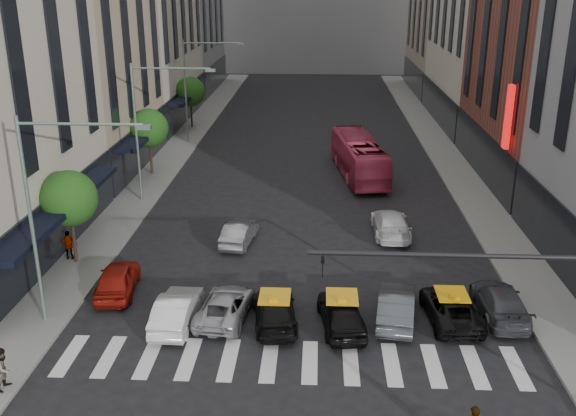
# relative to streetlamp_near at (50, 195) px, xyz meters

# --- Properties ---
(ground) EXTENTS (160.00, 160.00, 0.00)m
(ground) POSITION_rel_streetlamp_near_xyz_m (10.04, -4.00, -5.90)
(ground) COLOR black
(ground) RESTS_ON ground
(sidewalk_left) EXTENTS (3.00, 96.00, 0.15)m
(sidewalk_left) POSITION_rel_streetlamp_near_xyz_m (-1.46, 26.00, -5.83)
(sidewalk_left) COLOR slate
(sidewalk_left) RESTS_ON ground
(sidewalk_right) EXTENTS (3.00, 96.00, 0.15)m
(sidewalk_right) POSITION_rel_streetlamp_near_xyz_m (21.54, 26.00, -5.83)
(sidewalk_right) COLOR slate
(sidewalk_right) RESTS_ON ground
(building_left_b) EXTENTS (8.00, 16.00, 24.00)m
(building_left_b) POSITION_rel_streetlamp_near_xyz_m (-6.96, 24.00, 6.10)
(building_left_b) COLOR tan
(building_left_b) RESTS_ON ground
(tree_near) EXTENTS (2.88, 2.88, 4.95)m
(tree_near) POSITION_rel_streetlamp_near_xyz_m (-1.76, 6.00, -2.25)
(tree_near) COLOR black
(tree_near) RESTS_ON sidewalk_left
(tree_mid) EXTENTS (2.88, 2.88, 4.95)m
(tree_mid) POSITION_rel_streetlamp_near_xyz_m (-1.76, 22.00, -2.25)
(tree_mid) COLOR black
(tree_mid) RESTS_ON sidewalk_left
(tree_far) EXTENTS (2.88, 2.88, 4.95)m
(tree_far) POSITION_rel_streetlamp_near_xyz_m (-1.76, 38.00, -2.25)
(tree_far) COLOR black
(tree_far) RESTS_ON sidewalk_left
(streetlamp_near) EXTENTS (5.38, 0.25, 9.00)m
(streetlamp_near) POSITION_rel_streetlamp_near_xyz_m (0.00, 0.00, 0.00)
(streetlamp_near) COLOR gray
(streetlamp_near) RESTS_ON sidewalk_left
(streetlamp_mid) EXTENTS (5.38, 0.25, 9.00)m
(streetlamp_mid) POSITION_rel_streetlamp_near_xyz_m (0.00, 16.00, 0.00)
(streetlamp_mid) COLOR gray
(streetlamp_mid) RESTS_ON sidewalk_left
(streetlamp_far) EXTENTS (5.38, 0.25, 9.00)m
(streetlamp_far) POSITION_rel_streetlamp_near_xyz_m (0.00, 32.00, 0.00)
(streetlamp_far) COLOR gray
(streetlamp_far) RESTS_ON sidewalk_left
(traffic_signal) EXTENTS (10.10, 0.20, 6.00)m
(traffic_signal) POSITION_rel_streetlamp_near_xyz_m (17.74, -5.00, -1.43)
(traffic_signal) COLOR black
(traffic_signal) RESTS_ON ground
(liberty_sign) EXTENTS (0.30, 0.70, 4.00)m
(liberty_sign) POSITION_rel_streetlamp_near_xyz_m (22.64, 16.00, 0.10)
(liberty_sign) COLOR red
(liberty_sign) RESTS_ON ground
(car_red) EXTENTS (2.18, 4.42, 1.45)m
(car_red) POSITION_rel_streetlamp_near_xyz_m (1.39, 2.93, -5.18)
(car_red) COLOR maroon
(car_red) RESTS_ON ground
(car_white_front) EXTENTS (1.63, 4.34, 1.41)m
(car_white_front) POSITION_rel_streetlamp_near_xyz_m (4.84, 0.15, -5.20)
(car_white_front) COLOR silver
(car_white_front) RESTS_ON ground
(car_silver) EXTENTS (2.53, 4.59, 1.22)m
(car_silver) POSITION_rel_streetlamp_near_xyz_m (6.85, 0.79, -5.30)
(car_silver) COLOR #A6A7AC
(car_silver) RESTS_ON ground
(taxi_left) EXTENTS (2.35, 4.62, 1.28)m
(taxi_left) POSITION_rel_streetlamp_near_xyz_m (9.07, 0.41, -5.26)
(taxi_left) COLOR black
(taxi_left) RESTS_ON ground
(taxi_center) EXTENTS (2.29, 4.48, 1.46)m
(taxi_center) POSITION_rel_streetlamp_near_xyz_m (11.94, 0.21, -5.17)
(taxi_center) COLOR black
(taxi_center) RESTS_ON ground
(car_grey_mid) EXTENTS (2.12, 4.54, 1.44)m
(car_grey_mid) POSITION_rel_streetlamp_near_xyz_m (14.34, 0.95, -5.18)
(car_grey_mid) COLOR #3D4045
(car_grey_mid) RESTS_ON ground
(taxi_right) EXTENTS (2.39, 4.65, 1.25)m
(taxi_right) POSITION_rel_streetlamp_near_xyz_m (16.74, 1.07, -5.28)
(taxi_right) COLOR black
(taxi_right) RESTS_ON ground
(car_grey_curb) EXTENTS (1.98, 4.76, 1.38)m
(car_grey_curb) POSITION_rel_streetlamp_near_xyz_m (19.00, 1.58, -5.22)
(car_grey_curb) COLOR #3C3E43
(car_grey_curb) RESTS_ON ground
(car_row2_left) EXTENTS (1.89, 4.12, 1.31)m
(car_row2_left) POSITION_rel_streetlamp_near_xyz_m (6.45, 9.21, -5.25)
(car_row2_left) COLOR gray
(car_row2_left) RESTS_ON ground
(car_row2_right) EXTENTS (2.06, 4.95, 1.43)m
(car_row2_right) POSITION_rel_streetlamp_near_xyz_m (15.11, 10.91, -5.19)
(car_row2_right) COLOR white
(car_row2_right) RESTS_ON ground
(bus) EXTENTS (3.99, 11.01, 3.00)m
(bus) POSITION_rel_streetlamp_near_xyz_m (13.87, 22.58, -4.40)
(bus) COLOR #C83A5A
(bus) RESTS_ON ground
(rider) EXTENTS (0.66, 0.49, 1.65)m
(rider) POSITION_rel_streetlamp_near_xyz_m (15.76, -7.52, -4.11)
(rider) COLOR gray
(rider) RESTS_ON motorcycle
(pedestrian_near) EXTENTS (0.73, 0.88, 1.63)m
(pedestrian_near) POSITION_rel_streetlamp_near_xyz_m (-0.36, -4.89, -4.94)
(pedestrian_near) COLOR gray
(pedestrian_near) RESTS_ON sidewalk_left
(pedestrian_far) EXTENTS (0.97, 0.52, 1.59)m
(pedestrian_far) POSITION_rel_streetlamp_near_xyz_m (-2.21, 6.32, -4.96)
(pedestrian_far) COLOR gray
(pedestrian_far) RESTS_ON sidewalk_left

